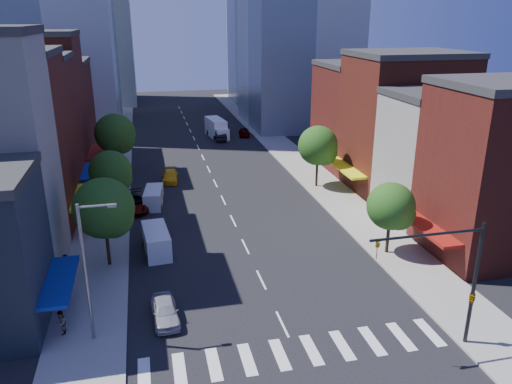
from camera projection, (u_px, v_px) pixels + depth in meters
ground at (282, 324)px, 32.94m from camera, size 220.00×220.00×0.00m
sidewalk_left at (112, 166)px, 67.03m from camera, size 5.00×120.00×0.15m
sidewalk_right at (290, 155)px, 72.28m from camera, size 5.00×120.00×0.15m
crosswalk at (296, 352)px, 30.18m from camera, size 19.00×3.00×0.01m
bldg_left_3 at (18, 133)px, 52.65m from camera, size 12.00×8.00×15.00m
bldg_left_4 at (32, 110)px, 60.12m from camera, size 12.00×9.00×17.00m
bldg_left_5 at (47, 112)px, 69.52m from camera, size 12.00×10.00×13.00m
bldg_right_0 at (508, 173)px, 40.97m from camera, size 12.00×9.00×14.00m
bldg_right_1 at (447, 158)px, 49.12m from camera, size 12.00×8.00×12.00m
bldg_right_2 at (404, 124)px, 56.88m from camera, size 12.00×10.00×15.00m
bldg_right_3 at (366, 117)px, 66.40m from camera, size 12.00×10.00×13.00m
traffic_signal at (466, 286)px, 29.50m from camera, size 7.24×2.24×8.00m
streetlight at (88, 265)px, 29.61m from camera, size 2.25×0.25×9.00m
tree_left_near at (106, 210)px, 38.96m from camera, size 4.80×4.80×7.30m
tree_left_mid at (112, 173)px, 49.17m from camera, size 4.20×4.20×6.65m
tree_left_far at (116, 135)px, 61.81m from camera, size 5.00×5.00×7.75m
tree_right_near at (393, 208)px, 41.26m from camera, size 4.00×4.00×6.20m
tree_right_far at (319, 147)px, 57.57m from camera, size 4.60×4.60×7.20m
parked_car_front at (165, 311)px, 33.16m from camera, size 1.93×4.24×1.41m
parked_car_second at (157, 230)px, 45.81m from camera, size 1.54×3.99×1.30m
parked_car_third at (135, 204)px, 51.92m from camera, size 2.43×5.12×1.41m
parked_car_rear at (137, 201)px, 52.58m from camera, size 2.61×5.13×1.43m
cargo_van_near at (157, 242)px, 42.50m from camera, size 2.39×5.11×2.11m
cargo_van_far at (154, 198)px, 53.00m from camera, size 2.31×4.61×1.88m
taxi at (170, 176)px, 61.05m from camera, size 2.15×4.59×1.29m
traffic_car_oncoming at (220, 135)px, 81.30m from camera, size 1.90×4.99×1.62m
traffic_car_far at (244, 132)px, 84.01m from camera, size 2.19×4.36×1.42m
box_truck at (217, 129)px, 83.00m from camera, size 3.13×7.65×2.99m
pedestrian_near at (67, 266)px, 38.22m from camera, size 0.55×0.76×1.96m
pedestrian_far at (61, 323)px, 31.44m from camera, size 0.66×0.83×1.62m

